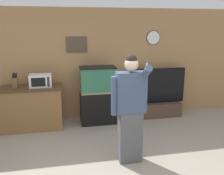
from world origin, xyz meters
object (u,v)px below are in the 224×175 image
(aquarium_on_stand, at_px, (98,95))
(knife_block, at_px, (15,83))
(tv_on_stand, at_px, (157,103))
(counter_island, at_px, (32,108))
(person_standing, at_px, (130,108))
(microwave, at_px, (41,80))

(aquarium_on_stand, bearing_deg, knife_block, -178.21)
(aquarium_on_stand, height_order, tv_on_stand, aquarium_on_stand)
(knife_block, height_order, tv_on_stand, knife_block)
(counter_island, xyz_separation_m, person_standing, (1.70, -1.77, 0.46))
(counter_island, bearing_deg, aquarium_on_stand, 1.08)
(microwave, height_order, knife_block, knife_block)
(counter_island, bearing_deg, person_standing, -46.14)
(counter_island, relative_size, tv_on_stand, 0.94)
(counter_island, height_order, microwave, microwave)
(counter_island, distance_m, person_standing, 2.50)
(counter_island, height_order, person_standing, person_standing)
(knife_block, xyz_separation_m, person_standing, (2.00, -1.74, -0.12))
(microwave, bearing_deg, aquarium_on_stand, 0.49)
(counter_island, height_order, knife_block, knife_block)
(microwave, xyz_separation_m, person_standing, (1.48, -1.79, -0.14))
(person_standing, bearing_deg, knife_block, 138.86)
(aquarium_on_stand, xyz_separation_m, tv_on_stand, (1.49, 0.13, -0.31))
(microwave, relative_size, tv_on_stand, 0.33)
(aquarium_on_stand, xyz_separation_m, person_standing, (0.25, -1.80, 0.26))
(microwave, height_order, person_standing, person_standing)
(aquarium_on_stand, relative_size, tv_on_stand, 0.95)
(knife_block, bearing_deg, aquarium_on_stand, 1.79)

